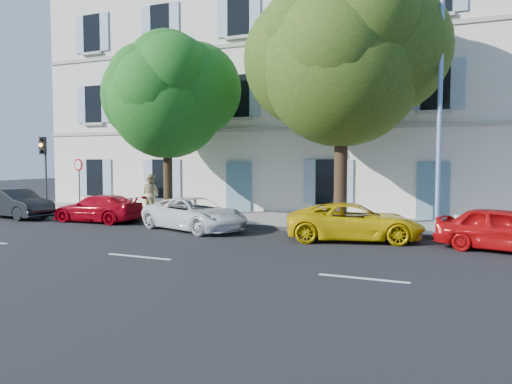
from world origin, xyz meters
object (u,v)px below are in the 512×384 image
at_px(car_red_hatchback, 505,229).
at_px(pedestrian_a, 149,193).
at_px(traffic_light, 44,157).
at_px(tree_left, 167,101).
at_px(road_sign, 79,174).
at_px(car_white_coupe, 195,214).
at_px(street_lamp, 440,95).
at_px(car_dark_sedan, 16,204).
at_px(pedestrian_b, 150,194).
at_px(tree_right, 342,65).
at_px(car_yellow_supercar, 354,222).
at_px(car_red_coupe, 98,208).

relative_size(car_red_hatchback, pedestrian_a, 2.07).
bearing_deg(pedestrian_a, traffic_light, -6.75).
xyz_separation_m(tree_left, pedestrian_a, (-1.49, 0.69, -4.07)).
bearing_deg(road_sign, car_white_coupe, -15.43).
bearing_deg(street_lamp, road_sign, 178.33).
height_order(car_dark_sedan, street_lamp, street_lamp).
bearing_deg(road_sign, pedestrian_b, 8.12).
bearing_deg(traffic_light, car_white_coupe, -10.73).
relative_size(road_sign, pedestrian_a, 1.38).
height_order(tree_right, pedestrian_a, tree_right).
height_order(car_white_coupe, tree_right, tree_right).
bearing_deg(tree_left, car_dark_sedan, -159.78).
xyz_separation_m(car_red_hatchback, street_lamp, (-1.94, 1.72, 4.05)).
distance_m(tree_left, road_sign, 5.67).
bearing_deg(car_dark_sedan, road_sign, -33.26).
xyz_separation_m(car_yellow_supercar, tree_right, (-1.03, 2.18, 5.41)).
bearing_deg(car_red_hatchback, car_dark_sedan, 101.85).
relative_size(car_red_coupe, road_sign, 1.58).
bearing_deg(tree_right, street_lamp, -11.35).
height_order(car_red_coupe, car_yellow_supercar, car_yellow_supercar).
bearing_deg(road_sign, car_yellow_supercar, -8.34).
relative_size(tree_left, pedestrian_a, 4.30).
distance_m(traffic_light, pedestrian_a, 5.45).
bearing_deg(road_sign, tree_left, 4.23).
distance_m(car_white_coupe, road_sign, 7.85).
height_order(pedestrian_a, pedestrian_b, pedestrian_b).
distance_m(car_red_coupe, traffic_light, 5.04).
bearing_deg(road_sign, street_lamp, -1.67).
relative_size(street_lamp, pedestrian_a, 4.47).
xyz_separation_m(car_red_coupe, pedestrian_b, (1.09, 2.14, 0.48)).
bearing_deg(tree_right, pedestrian_b, 178.09).
distance_m(tree_right, road_sign, 12.97).
bearing_deg(street_lamp, pedestrian_a, 173.19).
xyz_separation_m(street_lamp, pedestrian_a, (-12.54, 1.50, -3.64)).
distance_m(car_red_coupe, car_yellow_supercar, 10.81).
xyz_separation_m(tree_left, road_sign, (-4.68, -0.35, -3.18)).
xyz_separation_m(tree_right, street_lamp, (3.42, -0.69, -1.32)).
height_order(car_red_coupe, pedestrian_a, pedestrian_a).
bearing_deg(car_red_hatchback, tree_right, 78.12).
relative_size(car_red_hatchback, tree_left, 0.48).
bearing_deg(car_yellow_supercar, car_red_coupe, 72.13).
relative_size(car_red_hatchback, traffic_light, 1.06).
height_order(street_lamp, pedestrian_a, street_lamp).
bearing_deg(car_yellow_supercar, road_sign, 65.58).
distance_m(car_white_coupe, tree_left, 5.82).
bearing_deg(pedestrian_b, traffic_light, 12.53).
bearing_deg(car_dark_sedan, tree_left, -62.11).
height_order(car_yellow_supercar, car_red_hatchback, car_red_hatchback).
bearing_deg(car_white_coupe, pedestrian_b, 74.44).
height_order(car_red_coupe, tree_left, tree_left).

